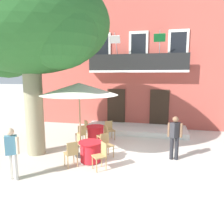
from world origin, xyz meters
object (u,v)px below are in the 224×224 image
cafe_chair_near_tree_3 (82,143)px  pedestrian_mid_plaza (175,135)px  plane_tree (28,29)px  cafe_chair_near_tree_2 (106,144)px  cafe_chair_middle_1 (109,129)px  cafe_table_middle (96,134)px  cafe_umbrella (79,89)px  cafe_chair_middle_3 (81,133)px  cafe_chair_near_tree_0 (71,152)px  cafe_chair_middle_0 (104,135)px  pedestrian_near_entrance (12,151)px  cafe_chair_middle_2 (88,128)px  cafe_table_near_tree (91,152)px  cafe_chair_near_tree_1 (101,154)px

cafe_chair_near_tree_3 → pedestrian_mid_plaza: pedestrian_mid_plaza is taller
plane_tree → pedestrian_mid_plaza: plane_tree is taller
cafe_chair_near_tree_2 → cafe_chair_middle_1: size_ratio=1.00×
cafe_table_middle → cafe_umbrella: cafe_umbrella is taller
plane_tree → cafe_chair_middle_3: size_ratio=7.42×
cafe_chair_near_tree_0 → cafe_chair_middle_0: bearing=79.1°
cafe_chair_middle_1 → pedestrian_near_entrance: pedestrian_near_entrance is taller
cafe_chair_near_tree_3 → cafe_chair_middle_3: 1.38m
cafe_chair_middle_2 → pedestrian_mid_plaza: size_ratio=0.55×
cafe_chair_middle_1 → cafe_chair_middle_3: size_ratio=1.00×
cafe_chair_near_tree_3 → cafe_chair_middle_1: same height
cafe_chair_middle_0 → cafe_umbrella: cafe_umbrella is taller
cafe_chair_near_tree_0 → cafe_chair_middle_2: bearing=100.4°
cafe_chair_middle_2 → pedestrian_near_entrance: (-0.70, -4.72, 0.37)m
cafe_table_near_tree → pedestrian_near_entrance: size_ratio=0.54×
cafe_table_near_tree → cafe_chair_near_tree_0: size_ratio=0.95×
cafe_chair_near_tree_1 → pedestrian_near_entrance: 2.75m
cafe_chair_near_tree_0 → cafe_chair_near_tree_3: 1.10m
cafe_chair_middle_2 → cafe_umbrella: 3.25m
cafe_chair_near_tree_0 → cafe_chair_near_tree_1: (1.04, 0.07, 0.00)m
cafe_chair_near_tree_2 → cafe_chair_middle_0: 1.29m
cafe_table_near_tree → pedestrian_mid_plaza: size_ratio=0.53×
cafe_chair_near_tree_0 → cafe_chair_middle_0: same height
cafe_table_near_tree → cafe_umbrella: (-0.56, 0.44, 2.22)m
cafe_chair_middle_0 → cafe_chair_middle_1: (-0.00, 1.04, 0.00)m
cafe_table_near_tree → cafe_chair_middle_1: cafe_chair_middle_1 is taller
cafe_umbrella → cafe_chair_near_tree_1: bearing=-40.7°
plane_tree → cafe_table_near_tree: (2.51, -0.38, -4.42)m
cafe_table_near_tree → cafe_chair_middle_2: bearing=111.3°
cafe_chair_middle_3 → cafe_table_middle: bearing=48.9°
plane_tree → cafe_chair_middle_0: size_ratio=7.42×
cafe_table_middle → cafe_chair_middle_1: bearing=43.7°
cafe_chair_near_tree_3 → cafe_umbrella: 2.08m
cafe_chair_middle_0 → cafe_umbrella: 2.57m
cafe_table_middle → cafe_chair_middle_3: (-0.50, -0.57, 0.14)m
cafe_chair_middle_0 → cafe_chair_near_tree_1: bearing=-76.5°
cafe_umbrella → cafe_chair_near_tree_3: bearing=82.8°
cafe_chair_near_tree_3 → plane_tree: bearing=-176.0°
cafe_chair_near_tree_1 → pedestrian_mid_plaza: pedestrian_mid_plaza is taller
cafe_chair_near_tree_2 → pedestrian_near_entrance: bearing=-132.1°
cafe_table_near_tree → cafe_chair_near_tree_3: (-0.55, 0.52, 0.14)m
cafe_chair_middle_1 → pedestrian_near_entrance: 5.08m
cafe_table_near_tree → cafe_chair_middle_0: (-0.02, 1.85, 0.14)m
cafe_chair_near_tree_1 → cafe_chair_near_tree_2: (-0.14, 1.14, 0.00)m
cafe_umbrella → pedestrian_mid_plaza: cafe_umbrella is taller
plane_tree → cafe_chair_middle_1: plane_tree is taller
cafe_chair_near_tree_3 → pedestrian_near_entrance: size_ratio=0.57×
cafe_chair_middle_1 → plane_tree: bearing=-134.8°
cafe_table_near_tree → cafe_chair_middle_3: cafe_chair_middle_3 is taller
plane_tree → cafe_chair_middle_0: plane_tree is taller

